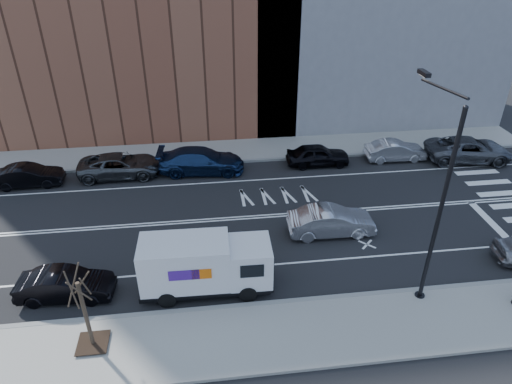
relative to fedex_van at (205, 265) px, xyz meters
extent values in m
plane|color=black|center=(2.46, 5.60, -1.41)|extent=(120.00, 120.00, 0.00)
cube|color=gray|center=(2.46, -3.20, -1.34)|extent=(44.00, 3.60, 0.15)
cube|color=gray|center=(2.46, 14.40, -1.34)|extent=(44.00, 3.60, 0.15)
cube|color=gray|center=(2.46, -1.40, -1.33)|extent=(44.00, 0.25, 0.17)
cube|color=gray|center=(2.46, 12.60, -1.33)|extent=(44.00, 0.25, 0.17)
cylinder|color=black|center=(9.46, -1.80, 3.09)|extent=(0.18, 0.18, 9.00)
cylinder|color=black|center=(9.46, -1.80, -1.31)|extent=(0.44, 0.44, 0.20)
sphere|color=black|center=(9.46, -1.80, 7.54)|extent=(0.20, 0.20, 0.20)
cylinder|color=black|center=(9.46, -0.10, 7.69)|extent=(0.11, 3.49, 0.48)
cube|color=black|center=(9.46, 1.60, 7.79)|extent=(0.25, 0.80, 0.18)
cube|color=#FFF2CC|center=(9.46, 1.60, 7.69)|extent=(0.18, 0.55, 0.03)
cube|color=black|center=(-4.54, -2.80, -1.18)|extent=(1.20, 1.20, 0.04)
cylinder|color=#382B1E|center=(-4.54, -2.80, 0.34)|extent=(0.16, 0.16, 3.20)
cylinder|color=#382B1E|center=(-4.29, -2.80, 1.74)|extent=(0.06, 0.80, 1.44)
cylinder|color=#382B1E|center=(-4.47, -2.56, 1.74)|extent=(0.81, 0.31, 1.19)
cylinder|color=#382B1E|center=(-4.75, -2.65, 1.74)|extent=(0.58, 0.76, 1.50)
cylinder|color=#382B1E|center=(-4.75, -2.95, 1.74)|extent=(0.47, 0.61, 1.37)
cylinder|color=#382B1E|center=(-4.47, -3.04, 1.74)|extent=(0.72, 0.29, 1.13)
cube|color=black|center=(-0.02, 0.00, -1.00)|extent=(5.80, 2.09, 0.28)
cube|color=silver|center=(2.03, -0.05, 0.03)|extent=(1.90, 2.04, 1.86)
cube|color=black|center=(2.97, -0.07, 0.30)|extent=(0.10, 1.72, 0.88)
cube|color=black|center=(2.00, -1.06, 0.30)|extent=(1.02, 0.06, 0.65)
cube|color=black|center=(2.05, 0.96, 0.30)|extent=(1.02, 0.06, 0.65)
cube|color=black|center=(2.94, -0.07, -0.90)|extent=(0.18, 1.86, 0.33)
cube|color=silver|center=(-0.85, 0.02, 0.21)|extent=(3.95, 2.14, 2.14)
cube|color=#47198C|center=(-0.88, -1.02, 0.35)|extent=(1.30, 0.05, 0.51)
cube|color=orange|center=(-0.13, -1.04, 0.35)|extent=(0.84, 0.04, 0.51)
cube|color=#47198C|center=(-0.83, 1.06, 0.35)|extent=(1.30, 0.05, 0.51)
cube|color=orange|center=(-0.09, 1.04, 0.35)|extent=(0.84, 0.04, 0.51)
cylinder|color=black|center=(1.82, -0.97, -1.02)|extent=(0.79, 0.28, 0.78)
cylinder|color=black|center=(1.86, 0.89, -1.02)|extent=(0.79, 0.28, 0.78)
cylinder|color=black|center=(-1.71, -0.89, -1.02)|extent=(0.79, 0.28, 0.78)
cylinder|color=black|center=(-1.67, 0.97, -1.02)|extent=(0.79, 0.28, 0.78)
imported|color=black|center=(-10.86, 11.05, -0.73)|extent=(4.22, 1.59, 1.38)
imported|color=#414447|center=(-5.25, 11.66, -0.67)|extent=(5.40, 2.57, 1.49)
imported|color=#16294E|center=(0.06, 11.54, -0.59)|extent=(5.88, 2.78, 1.66)
imported|color=black|center=(8.06, 11.59, -0.68)|extent=(4.34, 1.81, 1.47)
imported|color=#B3B4B8|center=(13.66, 11.66, -0.72)|extent=(4.26, 1.55, 1.39)
imported|color=#494B50|center=(18.73, 10.96, -0.60)|extent=(6.15, 3.44, 1.63)
imported|color=#ACABB0|center=(6.80, 3.55, -0.65)|extent=(4.66, 1.69, 1.53)
imported|color=black|center=(-6.19, 0.25, -0.73)|extent=(4.27, 1.73, 1.38)
camera|label=1|loc=(0.30, -15.95, 13.10)|focal=32.00mm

